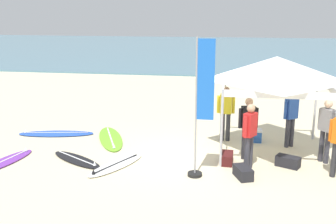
# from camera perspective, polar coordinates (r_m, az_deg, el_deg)

# --- Properties ---
(ground_plane) EXTENTS (80.00, 80.00, 0.00)m
(ground_plane) POSITION_cam_1_polar(r_m,az_deg,el_deg) (11.40, 2.70, -6.21)
(ground_plane) COLOR beige
(sea) EXTENTS (80.00, 36.00, 0.10)m
(sea) POSITION_cam_1_polar(r_m,az_deg,el_deg) (42.70, 7.76, 8.82)
(sea) COLOR #568499
(sea) RESTS_ON ground
(canopy_tent) EXTENTS (2.92, 2.92, 2.75)m
(canopy_tent) POSITION_cam_1_polar(r_m,az_deg,el_deg) (11.53, 15.05, 5.81)
(canopy_tent) COLOR #B7B7BC
(canopy_tent) RESTS_ON ground
(surfboard_purple) EXTENTS (0.96, 2.05, 0.19)m
(surfboard_purple) POSITION_cam_1_polar(r_m,az_deg,el_deg) (11.75, -21.99, -6.45)
(surfboard_purple) COLOR purple
(surfboard_purple) RESTS_ON ground
(surfboard_black) EXTENTS (1.88, 1.45, 0.19)m
(surfboard_black) POSITION_cam_1_polar(r_m,az_deg,el_deg) (11.29, -12.75, -6.56)
(surfboard_black) COLOR black
(surfboard_black) RESTS_ON ground
(surfboard_blue) EXTENTS (2.52, 1.08, 0.19)m
(surfboard_blue) POSITION_cam_1_polar(r_m,az_deg,el_deg) (13.77, -15.55, -2.94)
(surfboard_blue) COLOR blue
(surfboard_blue) RESTS_ON ground
(surfboard_white) EXTENTS (1.35, 2.00, 0.19)m
(surfboard_white) POSITION_cam_1_polar(r_m,az_deg,el_deg) (10.72, -7.40, -7.45)
(surfboard_white) COLOR white
(surfboard_white) RESTS_ON ground
(surfboard_lime) EXTENTS (1.62, 2.61, 0.19)m
(surfboard_lime) POSITION_cam_1_polar(r_m,az_deg,el_deg) (12.90, -8.12, -3.71)
(surfboard_lime) COLOR #7AD12D
(surfboard_lime) RESTS_ON ground
(person_yellow) EXTENTS (0.55, 0.22, 1.71)m
(person_yellow) POSITION_cam_1_polar(r_m,az_deg,el_deg) (12.54, 8.16, 0.30)
(person_yellow) COLOR #2D2D33
(person_yellow) RESTS_ON ground
(person_grey) EXTENTS (0.39, 0.45, 1.71)m
(person_grey) POSITION_cam_1_polar(r_m,az_deg,el_deg) (11.42, 21.46, -1.96)
(person_grey) COLOR #383842
(person_grey) RESTS_ON ground
(person_red) EXTENTS (0.37, 0.48, 1.71)m
(person_red) POSITION_cam_1_polar(r_m,az_deg,el_deg) (10.40, 11.48, -2.76)
(person_red) COLOR #383842
(person_red) RESTS_ON ground
(person_blue) EXTENTS (0.46, 0.39, 1.71)m
(person_blue) POSITION_cam_1_polar(r_m,az_deg,el_deg) (12.38, 16.98, -0.37)
(person_blue) COLOR #383842
(person_blue) RESTS_ON ground
(person_black) EXTENTS (0.53, 0.32, 1.71)m
(person_black) POSITION_cam_1_polar(r_m,az_deg,el_deg) (11.09, 11.25, -1.69)
(person_black) COLOR #2D2D33
(person_black) RESTS_ON ground
(banner_flag) EXTENTS (0.60, 0.36, 3.40)m
(banner_flag) POSITION_cam_1_polar(r_m,az_deg,el_deg) (9.59, 4.64, -0.33)
(banner_flag) COLOR #99999E
(banner_flag) RESTS_ON ground
(gear_bag_near_tent) EXTENTS (0.34, 0.61, 0.28)m
(gear_bag_near_tent) POSITION_cam_1_polar(r_m,az_deg,el_deg) (10.93, 8.29, -6.48)
(gear_bag_near_tent) COLOR #4C1919
(gear_bag_near_tent) RESTS_ON ground
(gear_bag_by_pole) EXTENTS (0.68, 0.55, 0.28)m
(gear_bag_by_pole) POSITION_cam_1_polar(r_m,az_deg,el_deg) (11.05, 16.59, -6.71)
(gear_bag_by_pole) COLOR #232328
(gear_bag_by_pole) RESTS_ON ground
(gear_bag_on_sand) EXTENTS (0.52, 0.68, 0.28)m
(gear_bag_on_sand) POSITION_cam_1_polar(r_m,az_deg,el_deg) (10.08, 10.55, -8.40)
(gear_bag_on_sand) COLOR #232328
(gear_bag_on_sand) RESTS_ON ground
(cooler_box) EXTENTS (0.50, 0.36, 0.39)m
(cooler_box) POSITION_cam_1_polar(r_m,az_deg,el_deg) (12.82, 12.00, -3.25)
(cooler_box) COLOR #2D60B7
(cooler_box) RESTS_ON ground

